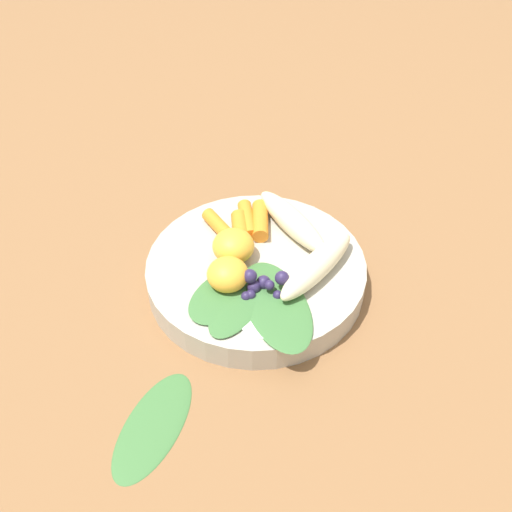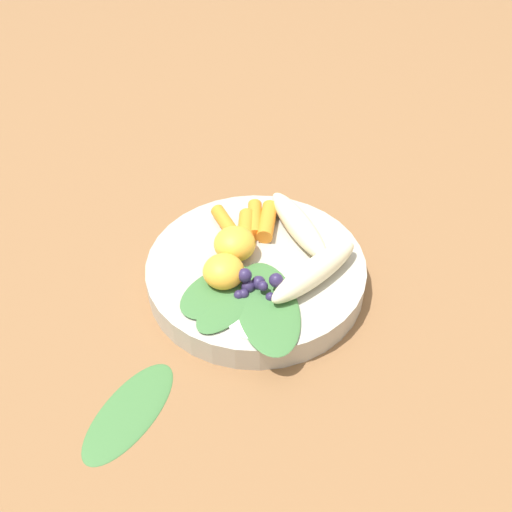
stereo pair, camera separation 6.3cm
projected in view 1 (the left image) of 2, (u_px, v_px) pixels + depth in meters
name	position (u px, v px, depth m)	size (l,w,h in m)	color
ground_plane	(256.00, 282.00, 0.66)	(2.40, 2.40, 0.00)	brown
bowl	(256.00, 273.00, 0.65)	(0.24, 0.24, 0.03)	#B2AD9E
banana_peeled_left	(292.00, 221.00, 0.67)	(0.12, 0.03, 0.03)	beige
banana_peeled_right	(317.00, 266.00, 0.61)	(0.12, 0.03, 0.03)	beige
orange_segment_near	(228.00, 274.00, 0.60)	(0.04, 0.04, 0.03)	#F4A833
orange_segment_far	(233.00, 246.00, 0.63)	(0.04, 0.04, 0.03)	#F4A833
carrot_front	(260.00, 221.00, 0.67)	(0.02, 0.02, 0.06)	orange
carrot_mid_left	(247.00, 220.00, 0.68)	(0.02, 0.02, 0.06)	orange
carrot_mid_right	(240.00, 230.00, 0.66)	(0.02, 0.02, 0.05)	orange
carrot_rear	(221.00, 228.00, 0.67)	(0.02, 0.02, 0.06)	orange
blueberry_pile	(261.00, 284.00, 0.60)	(0.04, 0.04, 0.03)	#2D234C
coconut_shred_patch	(264.00, 320.00, 0.58)	(0.05, 0.05, 0.00)	white
kale_leaf_left	(225.00, 295.00, 0.60)	(0.09, 0.06, 0.01)	#3D7038
kale_leaf_right	(241.00, 302.00, 0.59)	(0.10, 0.04, 0.01)	#3D7038
kale_leaf_rear	(276.00, 305.00, 0.59)	(0.13, 0.06, 0.01)	#3D7038
kale_leaf_stray	(153.00, 424.00, 0.53)	(0.12, 0.05, 0.01)	#3D7038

